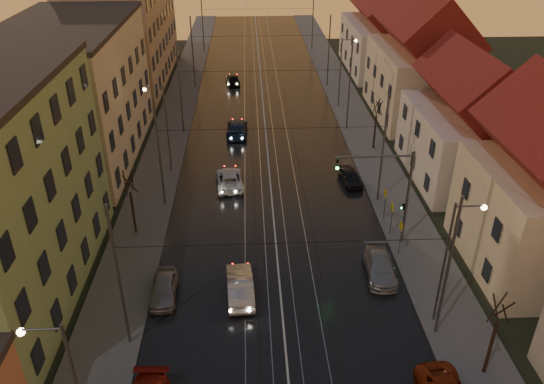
{
  "coord_description": "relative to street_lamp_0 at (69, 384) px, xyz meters",
  "views": [
    {
      "loc": [
        -1.72,
        -12.93,
        21.79
      ],
      "look_at": [
        -0.14,
        21.25,
        2.58
      ],
      "focal_mm": 35.0,
      "sensor_mm": 36.0,
      "label": 1
    }
  ],
  "objects": [
    {
      "name": "road",
      "position": [
        9.1,
        38.0,
        -4.87
      ],
      "size": [
        16.0,
        120.0,
        0.04
      ],
      "primitive_type": "cube",
      "color": "black",
      "rests_on": "ground"
    },
    {
      "name": "sidewalk_left",
      "position": [
        -0.9,
        38.0,
        -4.81
      ],
      "size": [
        4.0,
        120.0,
        0.15
      ],
      "primitive_type": "cube",
      "color": "#4C4C4C",
      "rests_on": "ground"
    },
    {
      "name": "sidewalk_right",
      "position": [
        19.1,
        38.0,
        -4.81
      ],
      "size": [
        4.0,
        120.0,
        0.15
      ],
      "primitive_type": "cube",
      "color": "#4C4C4C",
      "rests_on": "ground"
    },
    {
      "name": "tram_rail_0",
      "position": [
        6.9,
        38.0,
        -4.83
      ],
      "size": [
        0.06,
        120.0,
        0.03
      ],
      "primitive_type": "cube",
      "color": "gray",
      "rests_on": "road"
    },
    {
      "name": "tram_rail_1",
      "position": [
        8.33,
        38.0,
        -4.83
      ],
      "size": [
        0.06,
        120.0,
        0.03
      ],
      "primitive_type": "cube",
      "color": "gray",
      "rests_on": "road"
    },
    {
      "name": "tram_rail_2",
      "position": [
        9.87,
        38.0,
        -4.83
      ],
      "size": [
        0.06,
        120.0,
        0.03
      ],
      "primitive_type": "cube",
      "color": "gray",
      "rests_on": "road"
    },
    {
      "name": "tram_rail_3",
      "position": [
        11.3,
        38.0,
        -4.83
      ],
      "size": [
        0.06,
        120.0,
        0.03
      ],
      "primitive_type": "cube",
      "color": "gray",
      "rests_on": "road"
    },
    {
      "name": "apartment_left_2",
      "position": [
        -8.4,
        32.0,
        1.11
      ],
      "size": [
        10.0,
        20.0,
        12.0
      ],
      "primitive_type": "cube",
      "color": "beige",
      "rests_on": "ground"
    },
    {
      "name": "apartment_left_3",
      "position": [
        -8.4,
        56.0,
        2.11
      ],
      "size": [
        10.0,
        24.0,
        14.0
      ],
      "primitive_type": "cube",
      "color": "#A47F6A",
      "rests_on": "ground"
    },
    {
      "name": "house_right_2",
      "position": [
        26.1,
        26.0,
        -0.24
      ],
      "size": [
        9.18,
        12.24,
        9.2
      ],
      "color": "silver",
      "rests_on": "ground"
    },
    {
      "name": "house_right_3",
      "position": [
        26.1,
        41.0,
        0.92
      ],
      "size": [
        9.18,
        14.28,
        11.5
      ],
      "color": "beige",
      "rests_on": "ground"
    },
    {
      "name": "house_right_4",
      "position": [
        26.1,
        59.0,
        0.16
      ],
      "size": [
        9.18,
        16.32,
        10.0
      ],
      "color": "silver",
      "rests_on": "ground"
    },
    {
      "name": "catenary_pole_l_1",
      "position": [
        0.5,
        7.0,
        -0.39
      ],
      "size": [
        0.16,
        0.16,
        9.0
      ],
      "primitive_type": "cylinder",
      "color": "#595B60",
      "rests_on": "ground"
    },
    {
      "name": "catenary_pole_r_1",
      "position": [
        17.7,
        7.0,
        -0.39
      ],
      "size": [
        0.16,
        0.16,
        9.0
      ],
      "primitive_type": "cylinder",
      "color": "#595B60",
      "rests_on": "ground"
    },
    {
      "name": "catenary_pole_l_2",
      "position": [
        0.5,
        22.0,
        -0.39
      ],
      "size": [
        0.16,
        0.16,
        9.0
      ],
      "primitive_type": "cylinder",
      "color": "#595B60",
      "rests_on": "ground"
    },
    {
      "name": "catenary_pole_r_2",
      "position": [
        17.7,
        22.0,
        -0.39
      ],
      "size": [
        0.16,
        0.16,
        9.0
      ],
      "primitive_type": "cylinder",
      "color": "#595B60",
      "rests_on": "ground"
    },
    {
      "name": "catenary_pole_l_3",
      "position": [
        0.5,
        37.0,
        -0.39
      ],
      "size": [
        0.16,
        0.16,
        9.0
      ],
      "primitive_type": "cylinder",
      "color": "#595B60",
      "rests_on": "ground"
    },
    {
      "name": "catenary_pole_r_3",
      "position": [
        17.7,
        37.0,
        -0.39
      ],
      "size": [
        0.16,
        0.16,
        9.0
      ],
      "primitive_type": "cylinder",
      "color": "#595B60",
      "rests_on": "ground"
    },
    {
      "name": "catenary_pole_l_4",
      "position": [
        0.5,
        52.0,
        -0.39
      ],
      "size": [
        0.16,
        0.16,
        9.0
      ],
      "primitive_type": "cylinder",
      "color": "#595B60",
      "rests_on": "ground"
    },
    {
      "name": "catenary_pole_r_4",
      "position": [
        17.7,
        52.0,
        -0.39
      ],
      "size": [
        0.16,
        0.16,
        9.0
      ],
      "primitive_type": "cylinder",
      "color": "#595B60",
      "rests_on": "ground"
    },
    {
      "name": "catenary_pole_l_5",
      "position": [
        0.5,
        70.0,
        -0.39
      ],
      "size": [
        0.16,
        0.16,
        9.0
      ],
      "primitive_type": "cylinder",
      "color": "#595B60",
      "rests_on": "ground"
    },
    {
      "name": "catenary_pole_r_5",
      "position": [
        17.7,
        70.0,
        -0.39
      ],
      "size": [
        0.16,
        0.16,
        9.0
      ],
      "primitive_type": "cylinder",
      "color": "#595B60",
      "rests_on": "ground"
    },
    {
      "name": "street_lamp_0",
      "position": [
        0.0,
        0.0,
        0.0
      ],
      "size": [
        1.75,
        0.32,
        8.0
      ],
      "color": "#595B60",
      "rests_on": "ground"
    },
    {
      "name": "street_lamp_1",
      "position": [
        18.21,
        8.0,
        0.0
      ],
      "size": [
        1.75,
        0.32,
        8.0
      ],
      "color": "#595B60",
      "rests_on": "ground"
    },
    {
      "name": "street_lamp_2",
      "position": [
        0.0,
        28.0,
        0.0
      ],
      "size": [
        1.75,
        0.32,
        8.0
      ],
      "color": "#595B60",
      "rests_on": "ground"
    },
    {
      "name": "street_lamp_3",
      "position": [
        18.21,
        44.0,
        0.0
      ],
      "size": [
        1.75,
        0.32,
        8.0
      ],
      "color": "#595B60",
      "rests_on": "ground"
    },
    {
      "name": "traffic_light_mast",
      "position": [
        17.1,
        16.0,
        -0.29
      ],
      "size": [
        5.3,
        0.32,
        7.2
      ],
      "color": "#595B60",
      "rests_on": "ground"
    },
    {
      "name": "bare_tree_0",
      "position": [
        -1.09,
        18.0,
        -2.4
      ],
      "size": [
        1.09,
        1.09,
        5.11
      ],
      "color": "black",
      "rests_on": "ground"
    },
    {
      "name": "bare_tree_1",
      "position": [
        19.31,
        4.0,
        -2.4
      ],
      "size": [
        1.09,
        1.09,
        5.11
      ],
      "color": "black",
      "rests_on": "ground"
    },
    {
      "name": "bare_tree_2",
      "position": [
        19.51,
        32.0,
        -2.4
      ],
      "size": [
        1.09,
        1.09,
        5.11
      ],
      "color": "black",
      "rests_on": "ground"
    },
    {
      "name": "driving_car_1",
      "position": [
        6.6,
        10.82,
        -4.14
      ],
      "size": [
        1.86,
        4.61,
        1.49
      ],
      "primitive_type": "imported",
      "rotation": [
        0.0,
        0.0,
        3.21
      ],
      "color": "#AFB0B5",
      "rests_on": "ground"
    },
    {
      "name": "driving_car_2",
      "position": [
        5.6,
        25.13,
        -4.23
      ],
      "size": [
        2.6,
        4.88,
        1.3
      ],
      "primitive_type": "imported",
      "rotation": [
        0.0,
        0.0,
        3.24
      ],
      "color": "silver",
      "rests_on": "ground"
    },
    {
      "name": "driving_car_3",
      "position": [
        6.11,
        36.23,
        -4.14
      ],
      "size": [
        2.22,
        5.19,
        1.49
      ],
      "primitive_type": "imported",
      "rotation": [
        0.0,
        0.0,
        3.12
      ],
      "color": "#172745",
      "rests_on": "ground"
    },
    {
      "name": "driving_car_4",
      "position": [
        5.38,
        53.09,
        -4.19
      ],
      "size": [
        2.12,
        4.23,
        1.39
      ],
      "primitive_type": "imported",
      "rotation": [
        0.0,
        0.0,
        3.26
      ],
      "color": "black",
      "rests_on": "ground"
    },
    {
      "name": "parked_left_3",
      "position": [
        1.91,
        10.91,
        -4.23
      ],
      "size": [
        1.67,
        3.9,
        1.31
      ],
      "primitive_type": "imported",
      "rotation": [
        0.0,
        0.0,
        0.03
      ],
      "color": "gray",
      "rests_on": "ground"
    },
    {
      "name": "parked_right_1",
      "position": [
        15.71,
        12.44,
        -4.24
      ],
      "size": [
        2.05,
        4.52,
        1.28
      ],
      "primitive_type": "imported",
      "rotation": [
        0.0,
        0.0,
        -0.06
      ],
      "color": "#99999E",
      "rests_on": "ground"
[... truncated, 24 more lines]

